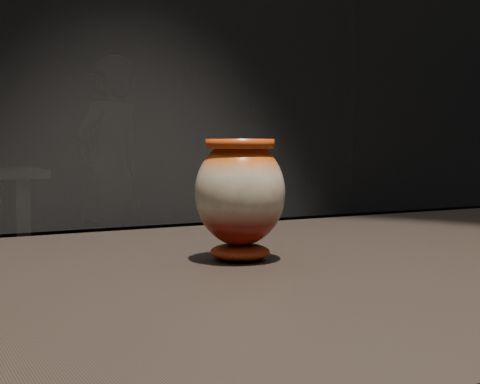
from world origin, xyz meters
The scene contains 2 objects.
main_vase centered at (0.01, 0.05, 0.98)m, with size 0.15×0.15×0.15m.
visitor centered at (1.09, 4.10, 0.85)m, with size 0.62×0.41×1.70m, color black.
Camera 1 is at (-0.38, -0.68, 1.04)m, focal length 50.00 mm.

